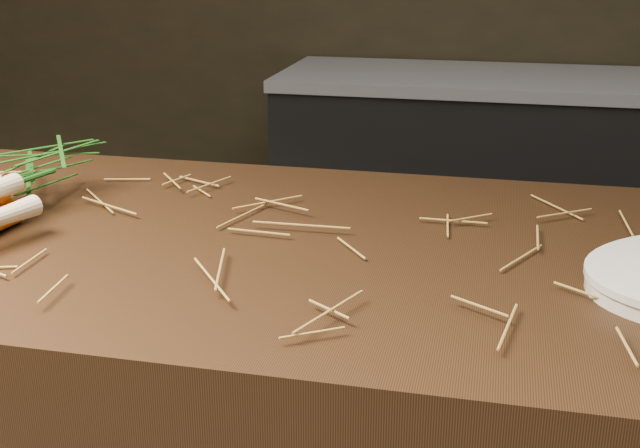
# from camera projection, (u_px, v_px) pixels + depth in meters

# --- Properties ---
(back_counter) EXTENTS (1.82, 0.62, 0.84)m
(back_counter) POSITION_uv_depth(u_px,v_px,m) (535.00, 193.00, 2.87)
(back_counter) COLOR black
(back_counter) RESTS_ON ground
(straw_bedding) EXTENTS (1.40, 0.60, 0.02)m
(straw_bedding) POSITION_uv_depth(u_px,v_px,m) (368.00, 239.00, 1.04)
(straw_bedding) COLOR olive
(straw_bedding) RESTS_ON main_counter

